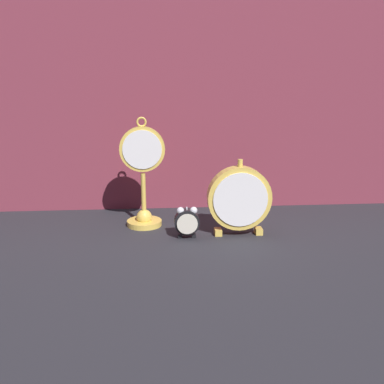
# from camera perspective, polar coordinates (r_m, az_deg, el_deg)

# --- Properties ---
(ground_plane) EXTENTS (4.00, 4.00, 0.00)m
(ground_plane) POSITION_cam_1_polar(r_m,az_deg,el_deg) (1.19, 0.30, -6.43)
(ground_plane) COLOR #232328
(fabric_backdrop_drape) EXTENTS (1.78, 0.01, 0.70)m
(fabric_backdrop_drape) POSITION_cam_1_polar(r_m,az_deg,el_deg) (1.44, -0.77, 11.50)
(fabric_backdrop_drape) COLOR brown
(fabric_backdrop_drape) RESTS_ON ground_plane
(pocket_watch_on_stand) EXTENTS (0.13, 0.11, 0.33)m
(pocket_watch_on_stand) POSITION_cam_1_polar(r_m,az_deg,el_deg) (1.28, -6.53, 1.43)
(pocket_watch_on_stand) COLOR gold
(pocket_watch_on_stand) RESTS_ON ground_plane
(alarm_clock_twin_bell) EXTENTS (0.07, 0.03, 0.09)m
(alarm_clock_twin_bell) POSITION_cam_1_polar(r_m,az_deg,el_deg) (1.19, -0.69, -3.89)
(alarm_clock_twin_bell) COLOR black
(alarm_clock_twin_bell) RESTS_ON ground_plane
(mantel_clock_silver) EXTENTS (0.18, 0.04, 0.22)m
(mantel_clock_silver) POSITION_cam_1_polar(r_m,az_deg,el_deg) (1.21, 6.32, -0.88)
(mantel_clock_silver) COLOR gold
(mantel_clock_silver) RESTS_ON ground_plane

